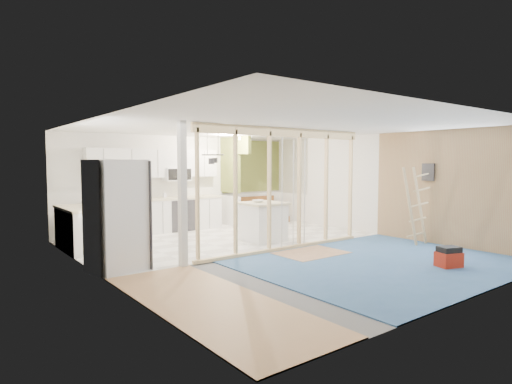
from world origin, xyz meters
TOP-DOWN VIEW (x-y plane):
  - room at (0.00, 0.00)m, footprint 7.01×8.01m
  - floor_overlays at (0.07, 0.06)m, footprint 7.00×8.00m
  - stud_frame at (-0.22, -0.00)m, footprint 4.66×0.14m
  - base_cabinets at (-1.61, 3.36)m, footprint 4.45×2.24m
  - upper_cabinets at (-0.84, 3.82)m, footprint 3.60×0.41m
  - green_partition at (2.04, 3.66)m, footprint 2.25×1.51m
  - pot_rack at (-0.31, 1.89)m, footprint 0.52×0.52m
  - sheathing_panel at (3.48, -2.00)m, footprint 0.02×4.00m
  - electrical_panel at (3.43, -1.40)m, footprint 0.04×0.30m
  - ceiling_light at (1.40, 3.00)m, footprint 0.32×0.32m
  - fridge at (-3.12, 0.45)m, footprint 0.97×0.94m
  - island at (0.59, 1.10)m, footprint 0.98×0.98m
  - bowl at (0.48, 1.15)m, footprint 0.26×0.26m
  - soap_bottle_a at (-1.60, 3.69)m, footprint 0.14×0.15m
  - soap_bottle_b at (-0.67, 3.79)m, footprint 0.09×0.10m
  - toolbox at (1.63, -2.91)m, footprint 0.48×0.42m
  - ladder at (3.03, -1.37)m, footprint 0.92×0.21m

SIDE VIEW (x-z plane):
  - floor_overlays at x=0.07m, z-range 0.00..0.02m
  - toolbox at x=1.63m, z-range -0.01..0.37m
  - island at x=0.59m, z-range 0.00..0.93m
  - base_cabinets at x=-1.61m, z-range 0.00..0.93m
  - ladder at x=3.03m, z-range 0.02..1.78m
  - green_partition at x=2.04m, z-range -0.36..2.24m
  - bowl at x=0.48m, z-range 0.93..0.99m
  - fridge at x=-3.12m, z-range 0.00..1.92m
  - soap_bottle_b at x=-0.67m, z-range 0.93..1.10m
  - soap_bottle_a at x=-1.60m, z-range 0.93..1.26m
  - sheathing_panel at x=3.48m, z-range 0.00..2.60m
  - room at x=0.00m, z-range 0.00..2.61m
  - stud_frame at x=-0.22m, z-range 0.28..2.88m
  - electrical_panel at x=3.43m, z-range 1.45..1.85m
  - upper_cabinets at x=-0.84m, z-range 1.39..2.25m
  - pot_rack at x=-0.31m, z-range 1.64..2.36m
  - ceiling_light at x=1.40m, z-range 2.50..2.58m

